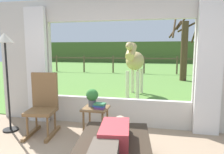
{
  "coord_description": "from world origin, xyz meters",
  "views": [
    {
      "loc": [
        0.78,
        -1.81,
        1.55
      ],
      "look_at": [
        0.0,
        1.8,
        1.05
      ],
      "focal_mm": 33.27,
      "sensor_mm": 36.0,
      "label": 1
    }
  ],
  "objects_px": {
    "side_table": "(96,113)",
    "potted_plant": "(92,96)",
    "reclining_person": "(111,142)",
    "horse": "(135,61)",
    "floor_lamp_left": "(6,52)",
    "book_stack": "(100,106)",
    "rocking_chair": "(43,104)",
    "pasture_tree": "(184,48)"
  },
  "relations": [
    {
      "from": "side_table",
      "to": "floor_lamp_left",
      "type": "bearing_deg",
      "value": -175.87
    },
    {
      "from": "side_table",
      "to": "pasture_tree",
      "type": "distance_m",
      "value": 7.65
    },
    {
      "from": "floor_lamp_left",
      "to": "book_stack",
      "type": "bearing_deg",
      "value": 1.95
    },
    {
      "from": "rocking_chair",
      "to": "book_stack",
      "type": "height_order",
      "value": "rocking_chair"
    },
    {
      "from": "floor_lamp_left",
      "to": "horse",
      "type": "relative_size",
      "value": 1.01
    },
    {
      "from": "rocking_chair",
      "to": "pasture_tree",
      "type": "height_order",
      "value": "pasture_tree"
    },
    {
      "from": "horse",
      "to": "book_stack",
      "type": "bearing_deg",
      "value": 90.25
    },
    {
      "from": "floor_lamp_left",
      "to": "pasture_tree",
      "type": "height_order",
      "value": "pasture_tree"
    },
    {
      "from": "book_stack",
      "to": "floor_lamp_left",
      "type": "height_order",
      "value": "floor_lamp_left"
    },
    {
      "from": "rocking_chair",
      "to": "pasture_tree",
      "type": "relative_size",
      "value": 0.32
    },
    {
      "from": "side_table",
      "to": "floor_lamp_left",
      "type": "xyz_separation_m",
      "value": [
        -1.67,
        -0.12,
        1.06
      ]
    },
    {
      "from": "reclining_person",
      "to": "rocking_chair",
      "type": "xyz_separation_m",
      "value": [
        -1.54,
        1.2,
        0.02
      ]
    },
    {
      "from": "reclining_person",
      "to": "potted_plant",
      "type": "bearing_deg",
      "value": 108.9
    },
    {
      "from": "book_stack",
      "to": "side_table",
      "type": "bearing_deg",
      "value": 146.14
    },
    {
      "from": "rocking_chair",
      "to": "floor_lamp_left",
      "type": "height_order",
      "value": "floor_lamp_left"
    },
    {
      "from": "book_stack",
      "to": "pasture_tree",
      "type": "relative_size",
      "value": 0.06
    },
    {
      "from": "potted_plant",
      "to": "horse",
      "type": "height_order",
      "value": "horse"
    },
    {
      "from": "book_stack",
      "to": "pasture_tree",
      "type": "distance_m",
      "value": 7.66
    },
    {
      "from": "potted_plant",
      "to": "book_stack",
      "type": "bearing_deg",
      "value": -35.3
    },
    {
      "from": "side_table",
      "to": "book_stack",
      "type": "bearing_deg",
      "value": -33.86
    },
    {
      "from": "rocking_chair",
      "to": "book_stack",
      "type": "bearing_deg",
      "value": -6.7
    },
    {
      "from": "horse",
      "to": "pasture_tree",
      "type": "height_order",
      "value": "pasture_tree"
    },
    {
      "from": "pasture_tree",
      "to": "book_stack",
      "type": "bearing_deg",
      "value": -106.98
    },
    {
      "from": "horse",
      "to": "reclining_person",
      "type": "bearing_deg",
      "value": 97.35
    },
    {
      "from": "reclining_person",
      "to": "potted_plant",
      "type": "relative_size",
      "value": 4.49
    },
    {
      "from": "potted_plant",
      "to": "horse",
      "type": "relative_size",
      "value": 0.18
    },
    {
      "from": "side_table",
      "to": "reclining_person",
      "type": "bearing_deg",
      "value": -66.2
    },
    {
      "from": "potted_plant",
      "to": "horse",
      "type": "xyz_separation_m",
      "value": [
        0.42,
        3.23,
        0.45
      ]
    },
    {
      "from": "side_table",
      "to": "potted_plant",
      "type": "xyz_separation_m",
      "value": [
        -0.08,
        0.06,
        0.28
      ]
    },
    {
      "from": "side_table",
      "to": "horse",
      "type": "height_order",
      "value": "horse"
    },
    {
      "from": "book_stack",
      "to": "pasture_tree",
      "type": "bearing_deg",
      "value": 73.02
    },
    {
      "from": "potted_plant",
      "to": "pasture_tree",
      "type": "xyz_separation_m",
      "value": [
        2.38,
        7.13,
        0.92
      ]
    },
    {
      "from": "side_table",
      "to": "potted_plant",
      "type": "bearing_deg",
      "value": 143.13
    },
    {
      "from": "potted_plant",
      "to": "floor_lamp_left",
      "type": "bearing_deg",
      "value": -173.51
    },
    {
      "from": "side_table",
      "to": "potted_plant",
      "type": "relative_size",
      "value": 1.63
    },
    {
      "from": "potted_plant",
      "to": "pasture_tree",
      "type": "height_order",
      "value": "pasture_tree"
    },
    {
      "from": "reclining_person",
      "to": "pasture_tree",
      "type": "bearing_deg",
      "value": 71.64
    },
    {
      "from": "floor_lamp_left",
      "to": "horse",
      "type": "distance_m",
      "value": 3.97
    },
    {
      "from": "reclining_person",
      "to": "rocking_chair",
      "type": "distance_m",
      "value": 1.96
    },
    {
      "from": "reclining_person",
      "to": "horse",
      "type": "xyz_separation_m",
      "value": [
        -0.23,
        4.57,
        0.63
      ]
    },
    {
      "from": "floor_lamp_left",
      "to": "pasture_tree",
      "type": "relative_size",
      "value": 0.53
    },
    {
      "from": "rocking_chair",
      "to": "side_table",
      "type": "distance_m",
      "value": 0.99
    }
  ]
}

